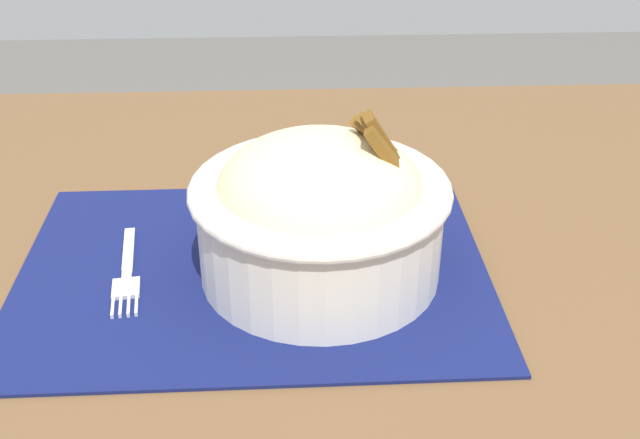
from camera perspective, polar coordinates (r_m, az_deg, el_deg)
table at (r=0.69m, az=-1.43°, el=-8.56°), size 1.34×0.87×0.73m
placemat at (r=0.66m, az=-4.83°, el=-3.63°), size 0.39×0.29×0.00m
bowl at (r=0.63m, az=0.02°, el=0.72°), size 0.23×0.23×0.14m
fork at (r=0.67m, az=-13.83°, el=-3.84°), size 0.03×0.13×0.00m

